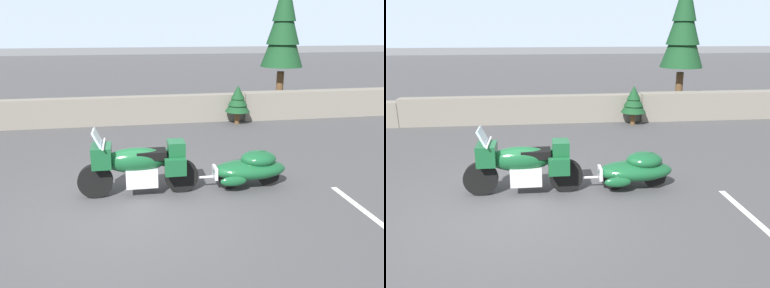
{
  "view_description": "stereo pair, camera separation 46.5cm",
  "coord_description": "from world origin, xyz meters",
  "views": [
    {
      "loc": [
        -0.01,
        -6.28,
        3.14
      ],
      "look_at": [
        1.26,
        1.05,
        0.85
      ],
      "focal_mm": 35.75,
      "sensor_mm": 36.0,
      "label": 1
    },
    {
      "loc": [
        0.45,
        -6.34,
        3.14
      ],
      "look_at": [
        1.26,
        1.05,
        0.85
      ],
      "focal_mm": 35.75,
      "sensor_mm": 36.0,
      "label": 2
    }
  ],
  "objects": [
    {
      "name": "ground_plane",
      "position": [
        0.0,
        0.0,
        0.0
      ],
      "size": [
        80.0,
        80.0,
        0.0
      ],
      "primitive_type": "plane",
      "color": "#424244"
    },
    {
      "name": "stone_guard_wall",
      "position": [
        0.84,
        6.38,
        0.45
      ],
      "size": [
        24.0,
        0.61,
        0.96
      ],
      "color": "slate",
      "rests_on": "ground"
    },
    {
      "name": "distant_ridgeline",
      "position": [
        0.0,
        96.37,
        8.0
      ],
      "size": [
        240.0,
        80.0,
        16.0
      ],
      "primitive_type": "cube",
      "color": "#8C9EB7",
      "rests_on": "ground"
    },
    {
      "name": "touring_motorcycle",
      "position": [
        0.15,
        0.65,
        0.62
      ],
      "size": [
        2.31,
        0.76,
        1.33
      ],
      "color": "black",
      "rests_on": "ground"
    },
    {
      "name": "car_shaped_trailer",
      "position": [
        2.38,
        0.64,
        0.41
      ],
      "size": [
        2.2,
        0.78,
        0.76
      ],
      "color": "black",
      "rests_on": "ground"
    },
    {
      "name": "pine_tree_tall",
      "position": [
        5.97,
        7.96,
        3.17
      ],
      "size": [
        1.6,
        1.6,
        5.07
      ],
      "color": "brown",
      "rests_on": "ground"
    },
    {
      "name": "pine_sapling_near",
      "position": [
        3.63,
        5.81,
        0.81
      ],
      "size": [
        0.83,
        0.83,
        1.3
      ],
      "color": "brown",
      "rests_on": "ground"
    }
  ]
}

